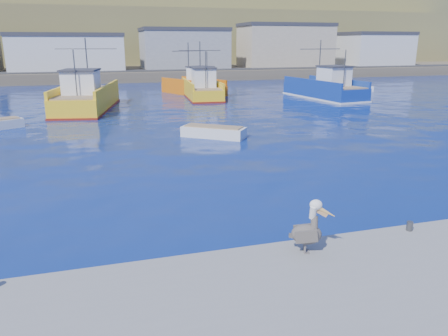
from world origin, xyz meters
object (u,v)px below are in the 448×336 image
(trawler_blue, at_px, (325,89))
(pelican, at_px, (308,230))
(trawler_yellow_b, at_px, (202,90))
(skiff_far, at_px, (364,88))
(trawler_yellow_a, at_px, (86,98))
(skiff_mid, at_px, (214,133))
(boat_orange, at_px, (195,86))

(trawler_blue, relative_size, pelican, 7.55)
(trawler_yellow_b, bearing_deg, skiff_far, 6.03)
(trawler_yellow_b, bearing_deg, trawler_yellow_a, -155.96)
(trawler_yellow_b, bearing_deg, trawler_blue, -16.26)
(skiff_far, xyz_separation_m, pelican, (-29.41, -41.58, 0.90))
(skiff_mid, bearing_deg, boat_orange, 80.14)
(trawler_blue, xyz_separation_m, skiff_far, (9.36, 6.40, -0.78))
(trawler_yellow_a, xyz_separation_m, pelican, (6.24, -33.50, 0.06))
(trawler_blue, xyz_separation_m, skiff_mid, (-17.95, -17.17, -0.75))
(trawler_blue, bearing_deg, pelican, -119.69)
(trawler_yellow_a, relative_size, trawler_yellow_b, 1.28)
(boat_orange, bearing_deg, trawler_yellow_b, -90.60)
(trawler_blue, height_order, pelican, trawler_blue)
(pelican, bearing_deg, boat_orange, 81.46)
(trawler_yellow_b, xyz_separation_m, skiff_far, (22.98, 2.43, -0.71))
(trawler_yellow_b, xyz_separation_m, trawler_blue, (13.62, -3.97, 0.07))
(trawler_yellow_a, xyz_separation_m, trawler_yellow_b, (12.67, 5.65, -0.14))
(trawler_blue, distance_m, pelican, 40.50)
(trawler_yellow_a, bearing_deg, trawler_yellow_b, 24.04)
(trawler_yellow_a, height_order, boat_orange, trawler_yellow_a)
(trawler_blue, bearing_deg, skiff_far, 34.37)
(trawler_blue, bearing_deg, trawler_yellow_b, 163.74)
(trawler_yellow_a, bearing_deg, skiff_mid, -61.69)
(trawler_blue, distance_m, skiff_mid, 24.86)
(pelican, bearing_deg, trawler_blue, 60.31)
(skiff_mid, bearing_deg, trawler_blue, 43.73)
(skiff_mid, relative_size, skiff_far, 1.06)
(trawler_yellow_b, height_order, skiff_mid, trawler_yellow_b)
(trawler_yellow_a, bearing_deg, pelican, -79.45)
(trawler_yellow_b, bearing_deg, skiff_mid, -101.57)
(trawler_yellow_a, bearing_deg, skiff_far, 12.77)
(pelican, bearing_deg, trawler_yellow_b, 80.67)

